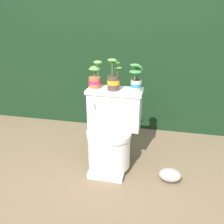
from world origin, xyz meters
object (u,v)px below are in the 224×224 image
potted_plant_midleft (114,79)px  potted_plant_middle (136,79)px  toilet (112,132)px  garden_stone (170,175)px  potted_plant_left (95,77)px

potted_plant_midleft → potted_plant_middle: potted_plant_midleft is taller
toilet → garden_stone: (0.50, -0.13, -0.25)m
potted_plant_midleft → garden_stone: (0.50, -0.23, -0.67)m
toilet → potted_plant_midleft: size_ratio=2.43×
toilet → potted_plant_left: size_ratio=2.80×
potted_plant_middle → garden_stone: 0.79m
potted_plant_left → potted_plant_midleft: (0.17, -0.04, 0.00)m
potted_plant_midleft → potted_plant_left: bearing=165.3°
potted_plant_left → potted_plant_middle: 0.35m
potted_plant_middle → garden_stone: bearing=-36.5°
potted_plant_left → potted_plant_middle: (0.35, -0.04, 0.02)m
potted_plant_midleft → potted_plant_middle: (0.18, 0.00, 0.01)m
toilet → potted_plant_midleft: bearing=93.5°
potted_plant_left → potted_plant_middle: same height
potted_plant_left → toilet: bearing=-39.9°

